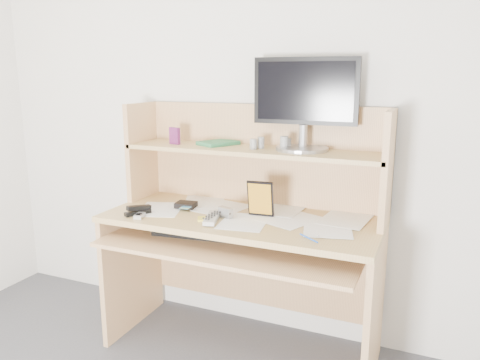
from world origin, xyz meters
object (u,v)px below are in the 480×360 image
at_px(keyboard, 202,232).
at_px(tv_remote, 212,218).
at_px(desk, 247,223).
at_px(monitor, 305,101).
at_px(game_case, 261,199).

relative_size(keyboard, tv_remote, 2.51).
xyz_separation_m(desk, keyboard, (-0.19, -0.15, -0.03)).
height_order(keyboard, monitor, monitor).
bearing_deg(desk, monitor, 27.02).
height_order(tv_remote, game_case, game_case).
bearing_deg(game_case, desk, 145.32).
bearing_deg(tv_remote, desk, 46.83).
distance_m(game_case, monitor, 0.54).
distance_m(desk, tv_remote, 0.24).
relative_size(desk, tv_remote, 6.98).
bearing_deg(tv_remote, keyboard, 131.28).
bearing_deg(game_case, keyboard, -166.46).
height_order(desk, game_case, desk).
xyz_separation_m(game_case, monitor, (0.16, 0.19, 0.48)).
relative_size(tv_remote, monitor, 0.37).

